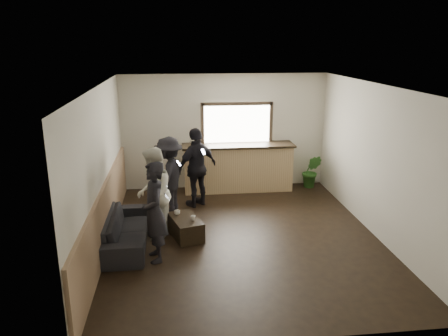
{
  "coord_description": "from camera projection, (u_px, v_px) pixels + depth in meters",
  "views": [
    {
      "loc": [
        -1.19,
        -7.44,
        3.55
      ],
      "look_at": [
        -0.3,
        0.4,
        1.24
      ],
      "focal_mm": 35.0,
      "sensor_mm": 36.0,
      "label": 1
    }
  ],
  "objects": [
    {
      "name": "sofa",
      "position": [
        125.0,
        230.0,
        7.82
      ],
      "size": [
        0.79,
        1.97,
        0.57
      ],
      "primitive_type": "imported",
      "rotation": [
        0.0,
        0.0,
        1.58
      ],
      "color": "black",
      "rests_on": "ground"
    },
    {
      "name": "person_b",
      "position": [
        154.0,
        193.0,
        8.01
      ],
      "size": [
        0.72,
        0.88,
        1.7
      ],
      "rotation": [
        0.0,
        0.0,
        -1.66
      ],
      "color": "beige",
      "rests_on": "ground"
    },
    {
      "name": "cup_a",
      "position": [
        177.0,
        212.0,
        8.26
      ],
      "size": [
        0.16,
        0.16,
        0.09
      ],
      "primitive_type": "imported",
      "rotation": [
        0.0,
        0.0,
        5.35
      ],
      "color": "silver",
      "rests_on": "coffee_table"
    },
    {
      "name": "bar_counter",
      "position": [
        238.0,
        164.0,
        10.65
      ],
      "size": [
        2.7,
        0.68,
        2.13
      ],
      "color": "tan",
      "rests_on": "ground"
    },
    {
      "name": "ground",
      "position": [
        242.0,
        236.0,
        8.22
      ],
      "size": [
        5.0,
        6.0,
        0.01
      ],
      "primitive_type": "cube",
      "color": "black"
    },
    {
      "name": "person_a",
      "position": [
        154.0,
        212.0,
        7.14
      ],
      "size": [
        0.53,
        0.69,
        1.7
      ],
      "rotation": [
        0.0,
        0.0,
        -1.37
      ],
      "color": "black",
      "rests_on": "ground"
    },
    {
      "name": "room_shell",
      "position": [
        202.0,
        163.0,
        7.73
      ],
      "size": [
        5.01,
        6.01,
        2.8
      ],
      "color": "silver",
      "rests_on": "ground"
    },
    {
      "name": "potted_plant",
      "position": [
        312.0,
        171.0,
        10.86
      ],
      "size": [
        0.55,
        0.49,
        0.84
      ],
      "primitive_type": "imported",
      "rotation": [
        0.0,
        0.0,
        -0.31
      ],
      "color": "#2D6623",
      "rests_on": "ground"
    },
    {
      "name": "person_c",
      "position": [
        169.0,
        176.0,
        9.09
      ],
      "size": [
        0.97,
        1.23,
        1.66
      ],
      "rotation": [
        0.0,
        0.0,
        -1.94
      ],
      "color": "black",
      "rests_on": "ground"
    },
    {
      "name": "cup_b",
      "position": [
        193.0,
        218.0,
        8.01
      ],
      "size": [
        0.12,
        0.12,
        0.08
      ],
      "primitive_type": "imported",
      "rotation": [
        0.0,
        0.0,
        1.91
      ],
      "color": "silver",
      "rests_on": "coffee_table"
    },
    {
      "name": "person_d",
      "position": [
        197.0,
        167.0,
        9.55
      ],
      "size": [
        1.08,
        0.95,
        1.75
      ],
      "rotation": [
        0.0,
        0.0,
        -2.52
      ],
      "color": "black",
      "rests_on": "ground"
    },
    {
      "name": "coffee_table",
      "position": [
        186.0,
        227.0,
        8.16
      ],
      "size": [
        0.69,
        0.94,
        0.37
      ],
      "primitive_type": "cube",
      "rotation": [
        0.0,
        0.0,
        0.29
      ],
      "color": "black",
      "rests_on": "ground"
    }
  ]
}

